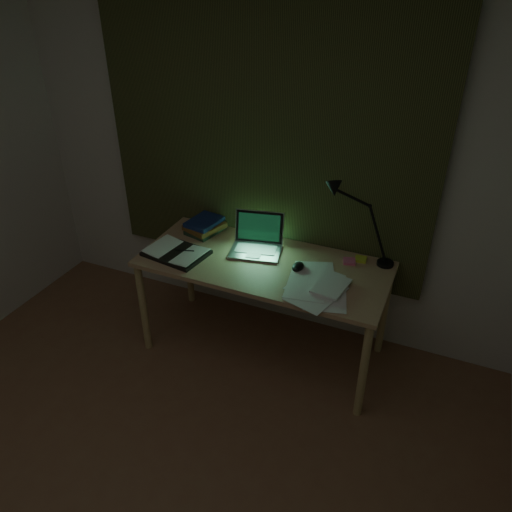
{
  "coord_description": "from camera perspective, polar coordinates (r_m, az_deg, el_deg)",
  "views": [
    {
      "loc": [
        1.16,
        -0.84,
        2.36
      ],
      "look_at": [
        0.17,
        1.46,
        0.82
      ],
      "focal_mm": 35.0,
      "sensor_mm": 36.0,
      "label": 1
    }
  ],
  "objects": [
    {
      "name": "loose_papers",
      "position": [
        2.91,
        7.63,
        -3.03
      ],
      "size": [
        0.49,
        0.51,
        0.02
      ],
      "primitive_type": null,
      "rotation": [
        0.0,
        0.0,
        0.35
      ],
      "color": "silver",
      "rests_on": "desk"
    },
    {
      "name": "book_stack",
      "position": [
        3.42,
        -5.91,
        3.43
      ],
      "size": [
        0.24,
        0.27,
        0.1
      ],
      "primitive_type": null,
      "rotation": [
        0.0,
        0.0,
        -0.19
      ],
      "color": "white",
      "rests_on": "desk"
    },
    {
      "name": "sticky_pink",
      "position": [
        3.14,
        10.61,
        -0.59
      ],
      "size": [
        0.09,
        0.09,
        0.02
      ],
      "primitive_type": "cube",
      "rotation": [
        0.0,
        0.0,
        0.27
      ],
      "color": "#FD6292",
      "rests_on": "desk"
    },
    {
      "name": "desk_lamp",
      "position": [
        3.03,
        15.21,
        3.45
      ],
      "size": [
        0.37,
        0.29,
        0.56
      ],
      "primitive_type": null,
      "rotation": [
        0.0,
        0.0,
        -0.02
      ],
      "color": "black",
      "rests_on": "desk"
    },
    {
      "name": "laptop",
      "position": [
        3.13,
        -0.08,
        2.15
      ],
      "size": [
        0.39,
        0.42,
        0.23
      ],
      "primitive_type": null,
      "rotation": [
        0.0,
        0.0,
        0.21
      ],
      "color": "#A9A9AD",
      "rests_on": "desk"
    },
    {
      "name": "open_textbook",
      "position": [
        3.2,
        -9.1,
        0.43
      ],
      "size": [
        0.41,
        0.32,
        0.03
      ],
      "primitive_type": null,
      "rotation": [
        0.0,
        0.0,
        -0.15
      ],
      "color": "white",
      "rests_on": "desk"
    },
    {
      "name": "curtain",
      "position": [
        3.16,
        0.84,
        14.86
      ],
      "size": [
        2.2,
        0.06,
        2.0
      ],
      "primitive_type": "cube",
      "color": "#2C2F17",
      "rests_on": "wall_back"
    },
    {
      "name": "sticky_yellow",
      "position": [
        3.18,
        11.87,
        -0.34
      ],
      "size": [
        0.08,
        0.08,
        0.02
      ],
      "primitive_type": "cube",
      "rotation": [
        0.0,
        0.0,
        0.07
      ],
      "color": "#C9DB2E",
      "rests_on": "desk"
    },
    {
      "name": "wall_back",
      "position": [
        3.26,
        1.09,
        11.67
      ],
      "size": [
        3.5,
        0.0,
        2.5
      ],
      "primitive_type": "cube",
      "color": "beige",
      "rests_on": "ground"
    },
    {
      "name": "desk",
      "position": [
        3.29,
        0.83,
        -5.93
      ],
      "size": [
        1.55,
        0.68,
        0.71
      ],
      "primitive_type": null,
      "color": "tan",
      "rests_on": "floor"
    },
    {
      "name": "mouse",
      "position": [
        3.02,
        4.82,
        -1.22
      ],
      "size": [
        0.07,
        0.11,
        0.04
      ],
      "primitive_type": "ellipsoid",
      "rotation": [
        0.0,
        0.0,
        -0.01
      ],
      "color": "black",
      "rests_on": "desk"
    }
  ]
}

